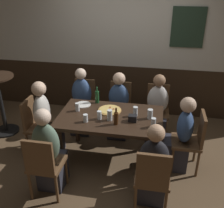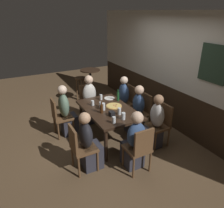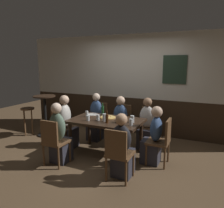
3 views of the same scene
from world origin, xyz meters
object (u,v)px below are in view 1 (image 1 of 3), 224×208
(pint_glass_stout, at_px, (135,112))
(pint_glass_pale, at_px, (150,114))
(dining_table, at_px, (110,121))
(pint_glass_amber, at_px, (86,119))
(plate_white_large, at_px, (83,105))
(tumbler_water, at_px, (153,123))
(person_mid_far, at_px, (118,110))
(person_right_near, at_px, (153,170))
(chair_head_east, at_px, (192,139))
(beer_glass_half, at_px, (99,116))
(beer_bottle_green, at_px, (97,97))
(chair_left_near, at_px, (44,164))
(chair_right_near, at_px, (152,177))
(chair_head_west, at_px, (36,123))
(highball_clear, at_px, (77,107))
(chair_mid_far, at_px, (120,105))
(person_head_east, at_px, (180,139))
(chair_left_far, at_px, (84,102))
(person_left_near, at_px, (49,156))
(beer_bottle_brown, at_px, (116,118))
(pizza, at_px, (110,110))
(condiment_caddy, at_px, (133,118))
(side_bar_table, at_px, (0,100))
(person_head_west, at_px, (46,124))
(person_right_far, at_px, (157,113))
(person_left_far, at_px, (81,106))
(beer_glass_tall, at_px, (110,115))
(chair_right_far, at_px, (157,108))

(pint_glass_stout, xyz_separation_m, pint_glass_pale, (0.21, -0.03, 0.00))
(dining_table, relative_size, pint_glass_amber, 13.26)
(plate_white_large, bearing_deg, tumbler_water, -23.14)
(person_mid_far, height_order, person_right_near, person_mid_far)
(dining_table, xyz_separation_m, chair_head_east, (1.15, 0.00, -0.16))
(beer_glass_half, height_order, beer_bottle_green, beer_bottle_green)
(chair_left_near, height_order, chair_right_near, same)
(chair_head_west, relative_size, person_right_near, 0.80)
(highball_clear, xyz_separation_m, beer_bottle_green, (0.22, 0.32, 0.05))
(chair_mid_far, distance_m, person_head_east, 1.31)
(beer_glass_half, bearing_deg, highball_clear, 153.96)
(chair_left_far, bearing_deg, chair_head_west, -120.04)
(person_left_near, height_order, beer_bottle_brown, person_left_near)
(pizza, bearing_deg, condiment_caddy, -33.78)
(side_bar_table, bearing_deg, condiment_caddy, -12.58)
(person_head_east, xyz_separation_m, person_right_near, (-0.34, -0.71, -0.01))
(chair_left_far, bearing_deg, pint_glass_pale, -35.15)
(person_head_west, relative_size, condiment_caddy, 10.72)
(chair_right_near, bearing_deg, pint_glass_stout, 107.80)
(chair_right_near, relative_size, tumbler_water, 6.77)
(person_head_east, xyz_separation_m, person_head_west, (-1.97, 0.00, 0.03))
(chair_head_east, relative_size, condiment_caddy, 8.00)
(condiment_caddy, bearing_deg, chair_mid_far, 108.52)
(person_right_far, distance_m, side_bar_table, 2.63)
(person_right_near, height_order, beer_bottle_brown, person_right_near)
(tumbler_water, bearing_deg, pint_glass_pale, 103.58)
(plate_white_large, bearing_deg, chair_head_east, -9.32)
(dining_table, xyz_separation_m, person_head_east, (0.98, 0.00, -0.18))
(beer_bottle_green, bearing_deg, side_bar_table, 178.70)
(chair_left_far, distance_m, highball_clear, 0.87)
(person_left_far, xyz_separation_m, beer_glass_tall, (0.66, -0.83, 0.33))
(chair_left_far, bearing_deg, chair_right_far, 0.00)
(beer_bottle_brown, bearing_deg, person_right_far, 60.10)
(tumbler_water, bearing_deg, person_right_far, 87.54)
(dining_table, bearing_deg, person_right_far, 47.76)
(chair_head_east, distance_m, pizza, 1.22)
(plate_white_large, distance_m, side_bar_table, 1.51)
(beer_bottle_brown, height_order, condiment_caddy, beer_bottle_brown)
(person_mid_far, bearing_deg, beer_glass_half, -99.17)
(pint_glass_amber, distance_m, highball_clear, 0.35)
(pint_glass_pale, distance_m, plate_white_large, 1.05)
(chair_right_far, xyz_separation_m, chair_right_near, (0.00, -1.74, 0.00))
(pint_glass_stout, xyz_separation_m, side_bar_table, (-2.32, 0.36, -0.18))
(tumbler_water, bearing_deg, condiment_caddy, 159.58)
(person_left_far, height_order, condiment_caddy, person_left_far)
(chair_right_far, height_order, pint_glass_pale, chair_right_far)
(person_head_east, distance_m, plate_white_large, 1.51)
(person_left_far, relative_size, beer_bottle_green, 4.43)
(person_head_west, xyz_separation_m, highball_clear, (0.49, 0.07, 0.29))
(person_mid_far, relative_size, beer_glass_half, 9.40)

